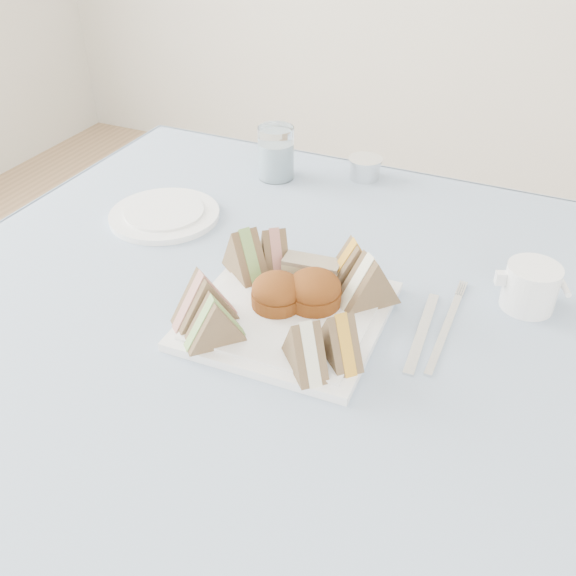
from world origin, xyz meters
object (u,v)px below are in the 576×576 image
at_px(serving_plate, 288,315).
at_px(water_glass, 276,153).
at_px(table, 270,485).
at_px(creamer_jug, 531,287).

bearing_deg(serving_plate, water_glass, 115.65).
distance_m(table, creamer_jug, 0.54).
height_order(table, water_glass, water_glass).
relative_size(serving_plate, creamer_jug, 3.43).
bearing_deg(creamer_jug, water_glass, 134.20).
distance_m(table, water_glass, 0.59).
height_order(serving_plate, water_glass, water_glass).
xyz_separation_m(table, water_glass, (-0.16, 0.38, 0.42)).
height_order(water_glass, creamer_jug, water_glass).
bearing_deg(water_glass, creamer_jug, -24.79).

